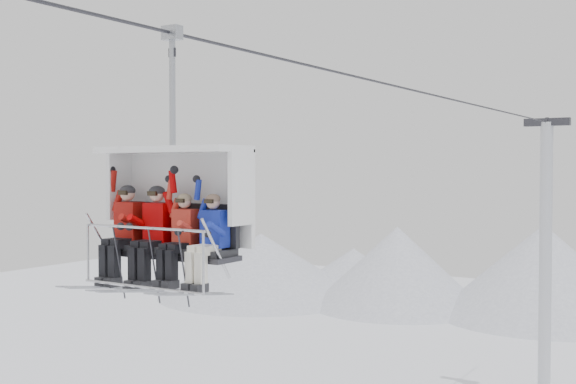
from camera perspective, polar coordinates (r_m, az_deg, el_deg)
The scene contains 7 objects.
lift_tower_right at distance 35.15m, azimuth 19.65°, elevation -7.11°, with size 2.00×1.80×13.48m.
haul_cable at distance 14.23m, azimuth 0.00°, elevation 10.35°, with size 0.06×0.06×50.00m, color #302F35.
chairlift_carrier at distance 11.47m, azimuth -8.65°, elevation -0.63°, with size 2.53×1.17×3.98m.
skier_far_left at distance 11.87m, azimuth -12.80°, elevation -2.88°, with size 0.43×1.69×1.69m.
skier_center_left at distance 11.44m, azimuth -10.55°, elevation -3.04°, with size 0.43×1.69×1.69m.
skier_center_right at distance 11.06m, azimuth -8.48°, elevation -3.46°, with size 0.38×1.69×1.52m.
skier_far_right at distance 10.71m, azimuth -6.23°, elevation -3.62°, with size 0.38×1.69×1.53m.
Camera 1 is at (7.50, -11.91, 11.20)m, focal length 45.00 mm.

